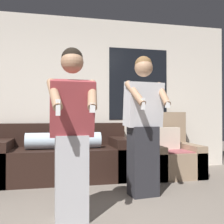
{
  "coord_description": "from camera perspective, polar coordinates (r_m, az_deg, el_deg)",
  "views": [
    {
      "loc": [
        -0.49,
        -1.89,
        0.96
      ],
      "look_at": [
        0.11,
        0.85,
        1.01
      ],
      "focal_mm": 42.0,
      "sensor_mm": 36.0,
      "label": 1
    }
  ],
  "objects": [
    {
      "name": "wall_back",
      "position": [
        4.66,
        -6.0,
        3.93
      ],
      "size": [
        5.48,
        0.07,
        2.7
      ],
      "color": "silver",
      "rests_on": "ground_plane"
    },
    {
      "name": "couch",
      "position": [
        4.17,
        -10.52,
        -9.78
      ],
      "size": [
        2.06,
        0.92,
        0.84
      ],
      "color": "black",
      "rests_on": "ground_plane"
    },
    {
      "name": "armchair",
      "position": [
        4.5,
        12.19,
        -9.06
      ],
      "size": [
        0.83,
        0.89,
        1.03
      ],
      "color": "#937A60",
      "rests_on": "ground_plane"
    },
    {
      "name": "person_left",
      "position": [
        2.44,
        -8.75,
        -4.57
      ],
      "size": [
        0.46,
        0.5,
        1.59
      ],
      "color": "#B2B2B7",
      "rests_on": "ground_plane"
    },
    {
      "name": "person_right",
      "position": [
        3.2,
        6.86,
        -2.78
      ],
      "size": [
        0.5,
        0.51,
        1.69
      ],
      "color": "#28282D",
      "rests_on": "ground_plane"
    }
  ]
}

